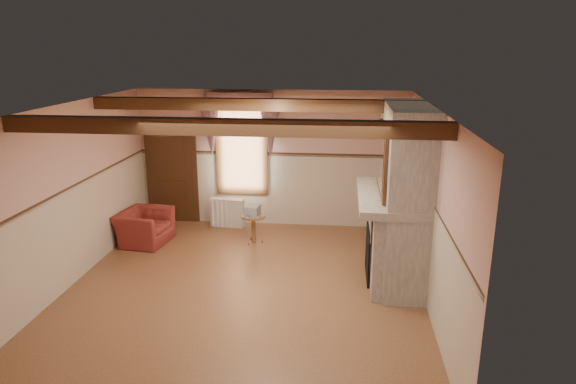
# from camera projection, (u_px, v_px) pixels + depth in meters

# --- Properties ---
(floor) EXTENTS (5.50, 6.00, 0.01)m
(floor) POSITION_uv_depth(u_px,v_px,m) (245.00, 286.00, 8.05)
(floor) COLOR brown
(floor) RESTS_ON ground
(ceiling) EXTENTS (5.50, 6.00, 0.01)m
(ceiling) POSITION_uv_depth(u_px,v_px,m) (241.00, 107.00, 7.28)
(ceiling) COLOR silver
(ceiling) RESTS_ON wall_back
(wall_back) EXTENTS (5.50, 0.02, 2.80)m
(wall_back) POSITION_uv_depth(u_px,v_px,m) (271.00, 159.00, 10.53)
(wall_back) COLOR tan
(wall_back) RESTS_ON floor
(wall_front) EXTENTS (5.50, 0.02, 2.80)m
(wall_front) POSITION_uv_depth(u_px,v_px,m) (182.00, 295.00, 4.80)
(wall_front) COLOR tan
(wall_front) RESTS_ON floor
(wall_left) EXTENTS (0.02, 6.00, 2.80)m
(wall_left) POSITION_uv_depth(u_px,v_px,m) (69.00, 196.00, 7.95)
(wall_left) COLOR tan
(wall_left) RESTS_ON floor
(wall_right) EXTENTS (0.02, 6.00, 2.80)m
(wall_right) POSITION_uv_depth(u_px,v_px,m) (431.00, 207.00, 7.38)
(wall_right) COLOR tan
(wall_right) RESTS_ON floor
(wainscot) EXTENTS (5.50, 6.00, 1.50)m
(wainscot) POSITION_uv_depth(u_px,v_px,m) (244.00, 242.00, 7.84)
(wainscot) COLOR #BFB59A
(wainscot) RESTS_ON floor
(chair_rail) EXTENTS (5.50, 6.00, 0.08)m
(chair_rail) POSITION_uv_depth(u_px,v_px,m) (243.00, 195.00, 7.64)
(chair_rail) COLOR black
(chair_rail) RESTS_ON wainscot
(firebox) EXTENTS (0.20, 0.95, 0.90)m
(firebox) POSITION_uv_depth(u_px,v_px,m) (373.00, 250.00, 8.29)
(firebox) COLOR black
(firebox) RESTS_ON floor
(armchair) EXTENTS (0.97, 1.07, 0.63)m
(armchair) POSITION_uv_depth(u_px,v_px,m) (144.00, 227.00, 9.75)
(armchair) COLOR maroon
(armchair) RESTS_ON floor
(side_table) EXTENTS (0.58, 0.58, 0.55)m
(side_table) POSITION_uv_depth(u_px,v_px,m) (254.00, 229.00, 9.76)
(side_table) COLOR brown
(side_table) RESTS_ON floor
(book_stack) EXTENTS (0.29, 0.34, 0.20)m
(book_stack) POSITION_uv_depth(u_px,v_px,m) (252.00, 210.00, 9.65)
(book_stack) COLOR #B7AD8C
(book_stack) RESTS_ON side_table
(radiator) EXTENTS (0.71, 0.24, 0.60)m
(radiator) POSITION_uv_depth(u_px,v_px,m) (227.00, 213.00, 10.64)
(radiator) COLOR silver
(radiator) RESTS_ON floor
(bowl) EXTENTS (0.33, 0.33, 0.08)m
(bowl) POSITION_uv_depth(u_px,v_px,m) (391.00, 188.00, 8.16)
(bowl) COLOR brown
(bowl) RESTS_ON mantel
(mantel_clock) EXTENTS (0.14, 0.24, 0.20)m
(mantel_clock) POSITION_uv_depth(u_px,v_px,m) (389.00, 178.00, 8.54)
(mantel_clock) COLOR black
(mantel_clock) RESTS_ON mantel
(oil_lamp) EXTENTS (0.11, 0.11, 0.28)m
(oil_lamp) POSITION_uv_depth(u_px,v_px,m) (389.00, 174.00, 8.62)
(oil_lamp) COLOR #CD8339
(oil_lamp) RESTS_ON mantel
(candle_red) EXTENTS (0.06, 0.06, 0.16)m
(candle_red) POSITION_uv_depth(u_px,v_px,m) (395.00, 198.00, 7.46)
(candle_red) COLOR #A21613
(candle_red) RESTS_ON mantel
(jar_yellow) EXTENTS (0.06, 0.06, 0.12)m
(jar_yellow) POSITION_uv_depth(u_px,v_px,m) (394.00, 195.00, 7.70)
(jar_yellow) COLOR yellow
(jar_yellow) RESTS_ON mantel
(fireplace) EXTENTS (0.85, 2.00, 2.80)m
(fireplace) POSITION_uv_depth(u_px,v_px,m) (404.00, 195.00, 7.99)
(fireplace) COLOR gray
(fireplace) RESTS_ON floor
(mantel) EXTENTS (1.05, 2.05, 0.12)m
(mantel) POSITION_uv_depth(u_px,v_px,m) (392.00, 197.00, 8.02)
(mantel) COLOR gray
(mantel) RESTS_ON fireplace
(overmantel_mirror) EXTENTS (0.06, 1.44, 1.04)m
(overmantel_mirror) POSITION_uv_depth(u_px,v_px,m) (382.00, 159.00, 7.87)
(overmantel_mirror) COLOR silver
(overmantel_mirror) RESTS_ON fireplace
(door) EXTENTS (1.10, 0.10, 2.10)m
(door) POSITION_uv_depth(u_px,v_px,m) (172.00, 173.00, 10.79)
(door) COLOR black
(door) RESTS_ON floor
(window) EXTENTS (1.06, 0.08, 2.02)m
(window) POSITION_uv_depth(u_px,v_px,m) (242.00, 146.00, 10.49)
(window) COLOR white
(window) RESTS_ON wall_back
(window_drapes) EXTENTS (1.30, 0.14, 1.40)m
(window_drapes) POSITION_uv_depth(u_px,v_px,m) (240.00, 118.00, 10.24)
(window_drapes) COLOR gray
(window_drapes) RESTS_ON wall_back
(ceiling_beam_front) EXTENTS (5.50, 0.18, 0.20)m
(ceiling_beam_front) POSITION_uv_depth(u_px,v_px,m) (221.00, 127.00, 6.16)
(ceiling_beam_front) COLOR black
(ceiling_beam_front) RESTS_ON ceiling
(ceiling_beam_back) EXTENTS (5.50, 0.18, 0.20)m
(ceiling_beam_back) POSITION_uv_depth(u_px,v_px,m) (255.00, 105.00, 8.45)
(ceiling_beam_back) COLOR black
(ceiling_beam_back) RESTS_ON ceiling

